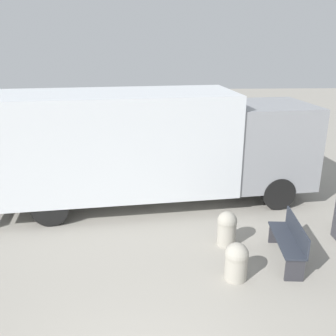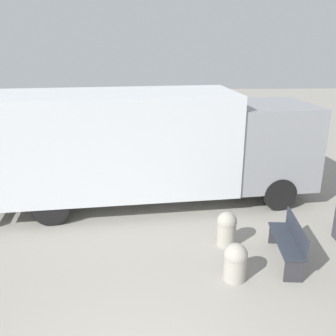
# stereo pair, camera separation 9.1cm
# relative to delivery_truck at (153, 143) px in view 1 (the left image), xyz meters

# --- Properties ---
(delivery_truck) EXTENTS (8.36, 3.15, 2.94)m
(delivery_truck) POSITION_rel_delivery_truck_xyz_m (0.00, 0.00, 0.00)
(delivery_truck) COLOR silver
(delivery_truck) RESTS_ON ground
(park_bench) EXTENTS (0.51, 1.48, 0.86)m
(park_bench) POSITION_rel_delivery_truck_xyz_m (2.67, -3.00, -1.15)
(park_bench) COLOR #282D38
(park_bench) RESTS_ON ground
(bollard_near_bench) EXTENTS (0.43, 0.43, 0.72)m
(bollard_near_bench) POSITION_rel_delivery_truck_xyz_m (1.50, -3.55, -1.24)
(bollard_near_bench) COLOR #9E998C
(bollard_near_bench) RESTS_ON ground
(bollard_far_bench) EXTENTS (0.42, 0.42, 0.76)m
(bollard_far_bench) POSITION_rel_delivery_truck_xyz_m (1.55, -2.35, -1.22)
(bollard_far_bench) COLOR #9E998C
(bollard_far_bench) RESTS_ON ground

